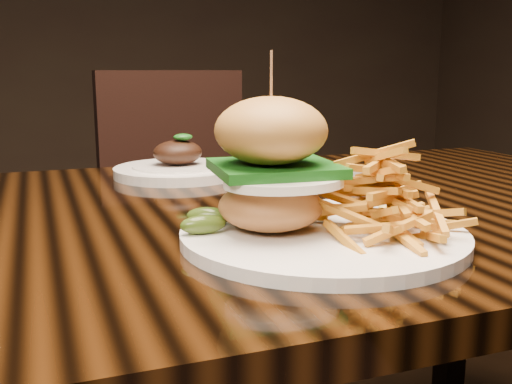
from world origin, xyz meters
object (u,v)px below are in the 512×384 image
object	(u,v)px
far_dish	(178,168)
chair_far	(186,209)
dining_table	(234,256)
burger_plate	(323,191)

from	to	relation	value
far_dish	chair_far	bearing A→B (deg)	75.39
dining_table	far_dish	bearing A→B (deg)	93.17
chair_far	far_dish	bearing A→B (deg)	-109.42
burger_plate	chair_far	size ratio (longest dim) A/B	0.36
dining_table	far_dish	size ratio (longest dim) A/B	6.49
dining_table	chair_far	distance (m)	0.91
dining_table	burger_plate	world-z (taller)	burger_plate
dining_table	burger_plate	size ratio (longest dim) A/B	4.67
dining_table	chair_far	xyz separation A→B (m)	(0.14, 0.89, -0.13)
burger_plate	far_dish	distance (m)	0.51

